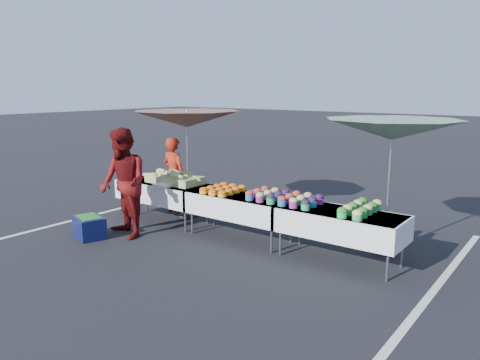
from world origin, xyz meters
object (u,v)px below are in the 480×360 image
Objects in this scene: table_center at (240,204)px; customer at (123,183)px; vendor at (174,175)px; umbrella_right at (392,131)px; umbrella_left at (187,120)px; table_left at (164,191)px; table_right at (340,223)px; storage_bin at (89,227)px.

table_center is 1.98m from customer.
umbrella_right reaches higher than vendor.
customer is 0.70× the size of umbrella_left.
table_left is at bearing -168.70° from umbrella_right.
table_left and table_right have the same top height.
table_center is at bearing 50.28° from customer.
vendor is 0.68× the size of umbrella_right.
table_left is 0.70× the size of umbrella_left.
umbrella_left is 4.02× the size of storage_bin.
storage_bin is at bearing 92.21° from vendor.
table_center reaches higher than storage_bin.
umbrella_left is 2.65m from storage_bin.
umbrella_right is (0.40, 0.80, 1.29)m from table_right.
table_right is at bearing 38.91° from storage_bin.
vendor is at bearing 171.90° from table_right.
storage_bin is at bearing -158.71° from table_right.
storage_bin is (-0.44, -1.99, -1.71)m from umbrella_left.
customer is at bearing 60.01° from storage_bin.
table_center is 1.21× the size of vendor.
vendor reaches higher than table_right.
umbrella_right is at bearing 19.96° from table_center.
customer reaches higher than table_left.
umbrella_left is at bearing 163.42° from table_center.
vendor is at bearing 121.31° from customer.
vendor reaches higher than table_left.
table_left is 1.58m from storage_bin.
umbrella_right reaches higher than customer.
table_left is at bearing -110.45° from umbrella_left.
storage_bin is (-4.26, -2.30, -1.68)m from umbrella_right.
umbrella_right is at bearing 42.50° from customer.
table_left is 1.00× the size of customer.
table_center is 1.00× the size of customer.
table_center is 2.14m from umbrella_left.
table_right is 1.57m from umbrella_right.
customer is at bearing -145.78° from table_center.
table_left is at bearing 180.00° from table_right.
umbrella_right is (3.82, 1.90, 0.95)m from customer.
table_left is 4.28m from umbrella_right.
vendor is at bearing 171.33° from umbrella_left.
table_right is at bearing 33.89° from customer.
table_center is 1.00× the size of table_right.
umbrella_left is (0.18, 0.48, 1.31)m from table_left.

